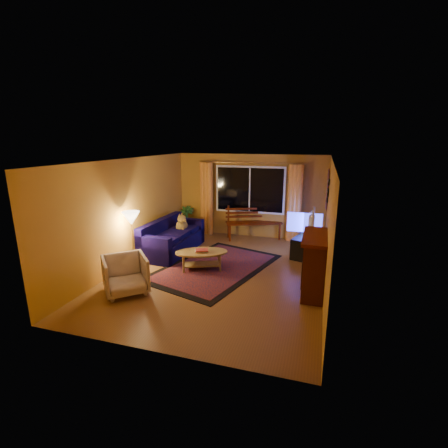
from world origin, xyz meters
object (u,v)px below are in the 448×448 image
(floor_lamp, at_px, (133,241))
(tv_console, at_px, (307,245))
(bench, at_px, (254,231))
(armchair, at_px, (125,273))
(sofa, at_px, (173,236))
(coffee_table, at_px, (202,260))

(floor_lamp, distance_m, tv_console, 4.38)
(bench, relative_size, armchair, 2.03)
(sofa, distance_m, coffee_table, 1.50)
(tv_console, bearing_deg, sofa, -150.11)
(armchair, xyz_separation_m, coffee_table, (1.00, 1.54, -0.19))
(bench, xyz_separation_m, armchair, (-1.65, -4.23, 0.16))
(sofa, bearing_deg, floor_lamp, -103.45)
(armchair, distance_m, floor_lamp, 1.31)
(sofa, relative_size, armchair, 2.59)
(sofa, distance_m, floor_lamp, 1.38)
(sofa, xyz_separation_m, armchair, (0.17, -2.46, -0.02))
(coffee_table, bearing_deg, floor_lamp, -166.24)
(tv_console, bearing_deg, bench, 165.99)
(armchair, relative_size, coffee_table, 0.69)
(coffee_table, distance_m, tv_console, 2.86)
(bench, distance_m, coffee_table, 2.77)
(bench, xyz_separation_m, sofa, (-1.82, -1.77, 0.18))
(bench, relative_size, floor_lamp, 1.25)
(sofa, relative_size, floor_lamp, 1.60)
(sofa, distance_m, tv_console, 3.53)
(floor_lamp, distance_m, coffee_table, 1.65)
(armchair, bearing_deg, bench, 26.38)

